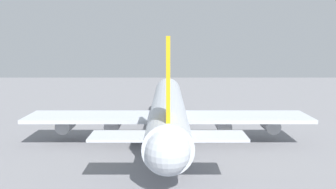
% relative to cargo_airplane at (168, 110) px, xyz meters
% --- Properties ---
extents(ground_plane, '(235.55, 235.55, 0.00)m').
position_rel_cargo_airplane_xyz_m(ground_plane, '(0.07, 0.00, -5.93)').
color(ground_plane, gray).
extents(cargo_airplane, '(58.89, 53.34, 19.92)m').
position_rel_cargo_airplane_xyz_m(cargo_airplane, '(0.00, 0.00, 0.00)').
color(cargo_airplane, silver).
rests_on(cargo_airplane, ground_plane).
extents(cargo_loader, '(4.26, 3.80, 2.27)m').
position_rel_cargo_airplane_xyz_m(cargo_loader, '(12.69, 23.75, -4.82)').
color(cargo_loader, silver).
rests_on(cargo_loader, ground_plane).
extents(safety_cone_nose, '(0.58, 0.58, 0.83)m').
position_rel_cargo_airplane_xyz_m(safety_cone_nose, '(26.57, -3.84, -5.52)').
color(safety_cone_nose, orange).
rests_on(safety_cone_nose, ground_plane).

